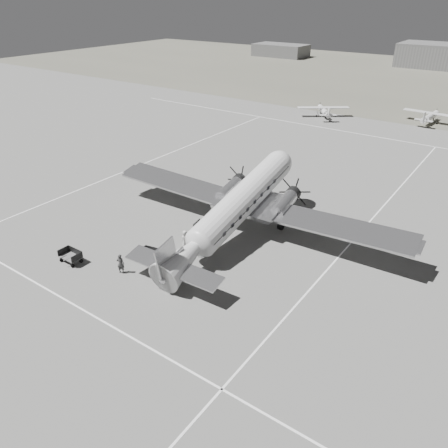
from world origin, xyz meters
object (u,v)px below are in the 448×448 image
(shed_secondary, at_px, (281,50))
(dc3_airliner, at_px, (237,208))
(light_plane_right, at_px, (430,118))
(ground_crew, at_px, (121,264))
(baggage_cart_near, at_px, (151,255))
(ramp_agent, at_px, (165,252))
(baggage_cart_far, at_px, (71,257))
(passenger, at_px, (185,239))
(light_plane_left, at_px, (324,112))

(shed_secondary, xyz_separation_m, dc3_airliner, (57.84, -113.83, 0.95))
(light_plane_right, distance_m, ground_crew, 62.96)
(shed_secondary, height_order, baggage_cart_near, shed_secondary)
(shed_secondary, distance_m, baggage_cart_near, 132.80)
(light_plane_right, bearing_deg, dc3_airliner, -91.06)
(ground_crew, height_order, ramp_agent, ground_crew)
(dc3_airliner, bearing_deg, shed_secondary, 114.79)
(baggage_cart_far, relative_size, ramp_agent, 1.13)
(baggage_cart_far, bearing_deg, light_plane_right, 77.48)
(dc3_airliner, bearing_deg, passenger, -124.56)
(dc3_airliner, relative_size, light_plane_right, 3.22)
(ground_crew, distance_m, ramp_agent, 3.82)
(baggage_cart_near, relative_size, baggage_cart_far, 0.89)
(baggage_cart_far, xyz_separation_m, passenger, (6.29, 7.44, 0.28))
(baggage_cart_near, bearing_deg, shed_secondary, 102.83)
(dc3_airliner, relative_size, baggage_cart_near, 18.05)
(light_plane_left, xyz_separation_m, baggage_cart_far, (2.50, -56.97, -0.42))
(dc3_airliner, height_order, ground_crew, dc3_airliner)
(dc3_airliner, bearing_deg, light_plane_left, 102.04)
(shed_secondary, bearing_deg, dc3_airliner, -63.06)
(dc3_airliner, height_order, light_plane_right, dc3_airliner)
(dc3_airliner, bearing_deg, ramp_agent, -112.53)
(ground_crew, bearing_deg, baggage_cart_far, -8.14)
(light_plane_left, bearing_deg, baggage_cart_far, -124.16)
(shed_secondary, bearing_deg, light_plane_right, -44.44)
(shed_secondary, xyz_separation_m, ground_crew, (53.50, -124.11, -1.14))
(ground_crew, distance_m, passenger, 6.31)
(light_plane_left, bearing_deg, ramp_agent, -117.01)
(baggage_cart_far, distance_m, ground_crew, 4.83)
(ground_crew, bearing_deg, light_plane_right, -123.38)
(dc3_airliner, relative_size, light_plane_left, 3.32)
(baggage_cart_near, xyz_separation_m, passenger, (1.09, 3.26, 0.34))
(ramp_agent, distance_m, passenger, 2.70)
(shed_secondary, distance_m, dc3_airliner, 127.69)
(dc3_airliner, bearing_deg, baggage_cart_far, -129.73)
(ramp_agent, bearing_deg, baggage_cart_far, 114.61)
(light_plane_left, distance_m, ramp_agent, 52.98)
(baggage_cart_near, bearing_deg, baggage_cart_far, -152.37)
(dc3_airliner, xyz_separation_m, baggage_cart_far, (-8.96, -11.64, -2.41))
(baggage_cart_near, bearing_deg, light_plane_right, 70.16)
(dc3_airliner, distance_m, baggage_cart_near, 8.70)
(shed_secondary, height_order, baggage_cart_far, shed_secondary)
(shed_secondary, bearing_deg, baggage_cart_near, -65.96)
(light_plane_right, bearing_deg, ramp_agent, -92.85)
(shed_secondary, height_order, light_plane_left, shed_secondary)
(light_plane_right, relative_size, ground_crew, 5.61)
(shed_secondary, relative_size, light_plane_right, 1.87)
(shed_secondary, relative_size, baggage_cart_near, 10.48)
(shed_secondary, height_order, light_plane_right, shed_secondary)
(light_plane_right, distance_m, ramp_agent, 59.37)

